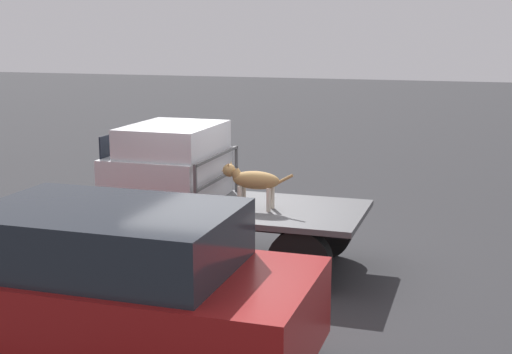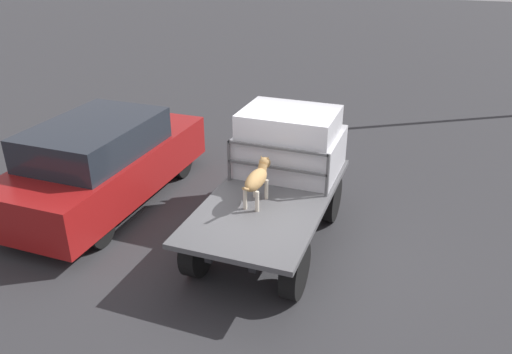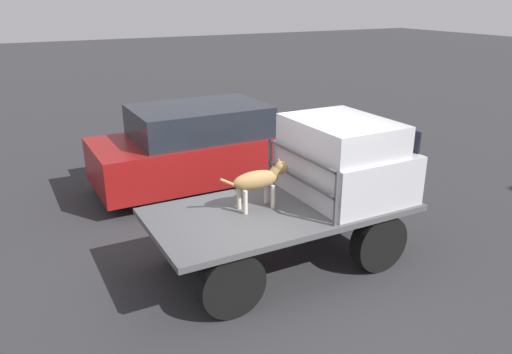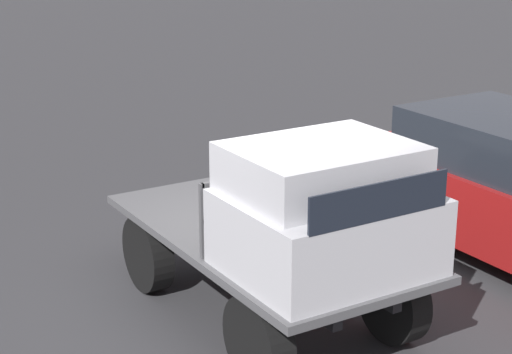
% 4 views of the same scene
% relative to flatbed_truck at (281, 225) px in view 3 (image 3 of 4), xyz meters
% --- Properties ---
extents(ground_plane, '(80.00, 80.00, 0.00)m').
position_rel_flatbed_truck_xyz_m(ground_plane, '(0.00, 0.00, -0.62)').
color(ground_plane, '#2D2D30').
extents(flatbed_truck, '(3.65, 1.82, 0.89)m').
position_rel_flatbed_truck_xyz_m(flatbed_truck, '(0.00, 0.00, 0.00)').
color(flatbed_truck, black).
rests_on(flatbed_truck, ground).
extents(truck_cab, '(1.42, 1.70, 1.12)m').
position_rel_flatbed_truck_xyz_m(truck_cab, '(1.03, 0.00, 0.80)').
color(truck_cab, '#B7B7BC').
rests_on(truck_cab, flatbed_truck).
extents(truck_headboard, '(0.04, 1.70, 0.72)m').
position_rel_flatbed_truck_xyz_m(truck_headboard, '(0.29, 0.00, 0.75)').
color(truck_headboard, '#4C4C4F').
rests_on(truck_headboard, flatbed_truck).
extents(dog, '(1.06, 0.25, 0.66)m').
position_rel_flatbed_truck_xyz_m(dog, '(-0.27, 0.12, 0.68)').
color(dog, beige).
rests_on(dog, flatbed_truck).
extents(parked_sedan, '(4.55, 1.86, 1.65)m').
position_rel_flatbed_truck_xyz_m(parked_sedan, '(0.33, 3.38, 0.21)').
color(parked_sedan, black).
rests_on(parked_sedan, ground).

